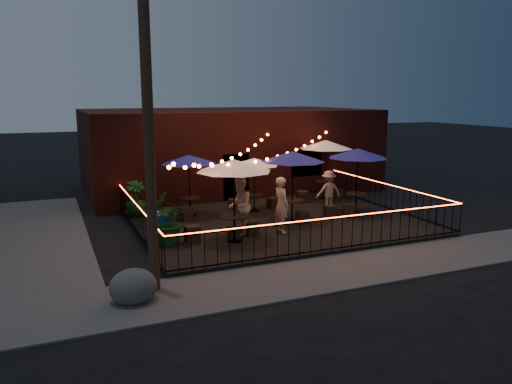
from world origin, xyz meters
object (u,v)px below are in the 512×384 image
at_px(cafe_table_4, 358,154).
at_px(utility_pole, 148,127).
at_px(cafe_table_2, 293,157).
at_px(cooler, 159,226).
at_px(cafe_table_0, 234,167).
at_px(cafe_table_3, 254,163).
at_px(cafe_table_5, 326,145).
at_px(cafe_table_1, 189,160).
at_px(boulder, 133,287).

bearing_deg(cafe_table_4, utility_pole, -153.37).
height_order(cafe_table_2, cooler, cafe_table_2).
relative_size(cafe_table_0, cooler, 3.07).
relative_size(cafe_table_3, cafe_table_5, 0.82).
distance_m(cafe_table_0, cafe_table_5, 7.68).
xyz_separation_m(cafe_table_0, cafe_table_2, (2.82, 1.51, -0.02)).
relative_size(cafe_table_1, cafe_table_5, 0.90).
bearing_deg(cafe_table_4, cafe_table_5, 83.27).
distance_m(cafe_table_1, boulder, 8.09).
height_order(cafe_table_1, cafe_table_5, cafe_table_5).
distance_m(cafe_table_5, boulder, 12.80).
bearing_deg(cafe_table_2, boulder, -143.88).
xyz_separation_m(cafe_table_4, cafe_table_5, (0.35, 2.96, 0.06)).
distance_m(cafe_table_3, boulder, 9.24).
relative_size(cafe_table_4, cafe_table_5, 1.00).
relative_size(utility_pole, cooler, 9.36).
height_order(cafe_table_5, boulder, cafe_table_5).
bearing_deg(cafe_table_5, cafe_table_1, -172.76).
xyz_separation_m(cafe_table_5, cooler, (-8.25, -3.48, -1.96)).
relative_size(utility_pole, cafe_table_2, 2.82).
relative_size(cafe_table_2, cooler, 3.32).
distance_m(cafe_table_1, cafe_table_5, 6.52).
xyz_separation_m(cafe_table_0, cafe_table_5, (6.09, 4.68, -0.01)).
bearing_deg(cafe_table_5, utility_pole, -141.19).
xyz_separation_m(cafe_table_2, cafe_table_5, (3.27, 3.17, 0.02)).
bearing_deg(boulder, cafe_table_2, 36.12).
bearing_deg(cafe_table_3, cafe_table_0, -121.25).
bearing_deg(cafe_table_0, utility_pole, -138.86).
xyz_separation_m(utility_pole, cafe_table_3, (5.31, 6.35, -1.90)).
distance_m(cafe_table_4, cafe_table_5, 2.98).
distance_m(cafe_table_3, cooler, 5.21).
distance_m(cooler, boulder, 4.73).
bearing_deg(cafe_table_3, cafe_table_2, -73.74).
bearing_deg(cafe_table_4, cafe_table_1, 160.71).
height_order(utility_pole, cafe_table_5, utility_pole).
bearing_deg(cafe_table_0, cooler, 150.78).
distance_m(utility_pole, cafe_table_3, 8.49).
distance_m(cafe_table_0, cafe_table_3, 4.27).
distance_m(cafe_table_2, boulder, 8.37).
distance_m(cafe_table_1, cafe_table_3, 2.60).
bearing_deg(cafe_table_0, cafe_table_3, 58.75).
height_order(cafe_table_2, cafe_table_5, cafe_table_5).
xyz_separation_m(cafe_table_1, cafe_table_5, (6.46, 0.82, 0.24)).
xyz_separation_m(cafe_table_1, cafe_table_2, (3.20, -2.35, 0.22)).
bearing_deg(utility_pole, boulder, -138.01).
distance_m(cafe_table_0, cooler, 3.16).
relative_size(cafe_table_1, cafe_table_2, 0.83).
height_order(cafe_table_0, boulder, cafe_table_0).
bearing_deg(boulder, cafe_table_0, 41.28).
height_order(utility_pole, cafe_table_2, utility_pole).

